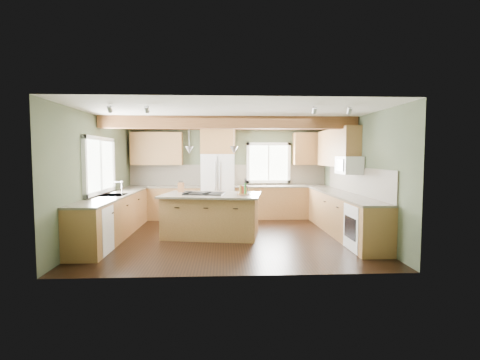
{
  "coord_description": "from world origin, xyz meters",
  "views": [
    {
      "loc": [
        -0.13,
        -7.46,
        1.75
      ],
      "look_at": [
        0.23,
        0.3,
        1.21
      ],
      "focal_mm": 26.0,
      "sensor_mm": 36.0,
      "label": 1
    }
  ],
  "objects": [
    {
      "name": "upper_cab_back_left",
      "position": [
        -1.99,
        2.33,
        1.95
      ],
      "size": [
        1.4,
        0.35,
        0.9
      ],
      "primitive_type": "cube",
      "color": "brown",
      "rests_on": "wall_back"
    },
    {
      "name": "oven",
      "position": [
        2.49,
        -1.25,
        0.43
      ],
      "size": [
        0.6,
        0.72,
        0.84
      ],
      "primitive_type": "cube",
      "color": "white",
      "rests_on": "floor"
    },
    {
      "name": "island_top",
      "position": [
        -0.4,
        0.1,
        0.9
      ],
      "size": [
        2.28,
        1.65,
        0.04
      ],
      "primitive_type": "cube",
      "rotation": [
        0.0,
        0.0,
        -0.16
      ],
      "color": "#4D4638",
      "rests_on": "island"
    },
    {
      "name": "counter_right",
      "position": [
        2.5,
        0.05,
        0.9
      ],
      "size": [
        0.64,
        3.74,
        0.04
      ],
      "primitive_type": "cube",
      "color": "#4D4638",
      "rests_on": "base_cab_right"
    },
    {
      "name": "pendant_right",
      "position": [
        0.09,
        0.02,
        1.88
      ],
      "size": [
        0.18,
        0.18,
        0.16
      ],
      "primitive_type": "cone",
      "rotation": [
        3.14,
        0.0,
        0.0
      ],
      "color": "#B2B2B7",
      "rests_on": "ceiling"
    },
    {
      "name": "utensil_crock",
      "position": [
        0.36,
        0.48,
        0.99
      ],
      "size": [
        0.11,
        0.11,
        0.14
      ],
      "primitive_type": "cylinder",
      "rotation": [
        0.0,
        0.0,
        0.01
      ],
      "color": "#38332C",
      "rests_on": "island_top"
    },
    {
      "name": "knife_block",
      "position": [
        -1.12,
        0.56,
        1.03
      ],
      "size": [
        0.15,
        0.12,
        0.22
      ],
      "primitive_type": "cube",
      "rotation": [
        0.0,
        0.0,
        -0.19
      ],
      "color": "brown",
      "rests_on": "island_top"
    },
    {
      "name": "microwave",
      "position": [
        2.58,
        -0.05,
        1.55
      ],
      "size": [
        0.4,
        0.7,
        0.38
      ],
      "primitive_type": "cube",
      "color": "white",
      "rests_on": "wall_right"
    },
    {
      "name": "backsplash_right",
      "position": [
        2.78,
        0.05,
        1.21
      ],
      "size": [
        0.03,
        3.7,
        0.58
      ],
      "primitive_type": "cube",
      "color": "brown",
      "rests_on": "wall_right"
    },
    {
      "name": "dishwasher",
      "position": [
        -2.49,
        -1.25,
        0.43
      ],
      "size": [
        0.6,
        0.6,
        0.84
      ],
      "primitive_type": "cube",
      "color": "white",
      "rests_on": "floor"
    },
    {
      "name": "wall_back",
      "position": [
        0.0,
        2.5,
        1.3
      ],
      "size": [
        5.6,
        0.0,
        5.6
      ],
      "primitive_type": "plane",
      "rotation": [
        1.57,
        0.0,
        0.0
      ],
      "color": "#465139",
      "rests_on": "ground"
    },
    {
      "name": "base_cab_right",
      "position": [
        2.5,
        0.05,
        0.44
      ],
      "size": [
        0.6,
        3.7,
        0.88
      ],
      "primitive_type": "cube",
      "color": "brown",
      "rests_on": "floor"
    },
    {
      "name": "window_left",
      "position": [
        -2.78,
        0.05,
        1.55
      ],
      "size": [
        0.04,
        1.6,
        1.05
      ],
      "primitive_type": "cube",
      "color": "white",
      "rests_on": "wall_left"
    },
    {
      "name": "base_cab_left",
      "position": [
        -2.5,
        0.05,
        0.44
      ],
      "size": [
        0.6,
        3.7,
        0.88
      ],
      "primitive_type": "cube",
      "color": "brown",
      "rests_on": "floor"
    },
    {
      "name": "upper_cab_back_corner",
      "position": [
        2.3,
        2.33,
        1.95
      ],
      "size": [
        0.9,
        0.35,
        0.9
      ],
      "primitive_type": "cube",
      "color": "brown",
      "rests_on": "wall_back"
    },
    {
      "name": "base_cab_back_left",
      "position": [
        -1.79,
        2.2,
        0.44
      ],
      "size": [
        2.02,
        0.6,
        0.88
      ],
      "primitive_type": "cube",
      "color": "brown",
      "rests_on": "floor"
    },
    {
      "name": "floor",
      "position": [
        0.0,
        0.0,
        0.0
      ],
      "size": [
        5.6,
        5.6,
        0.0
      ],
      "primitive_type": "plane",
      "color": "black",
      "rests_on": "ground"
    },
    {
      "name": "ceiling",
      "position": [
        0.0,
        0.0,
        2.6
      ],
      "size": [
        5.6,
        5.6,
        0.0
      ],
      "primitive_type": "plane",
      "rotation": [
        3.14,
        0.0,
        0.0
      ],
      "color": "silver",
      "rests_on": "wall_back"
    },
    {
      "name": "faucet",
      "position": [
        -2.32,
        0.05,
        1.05
      ],
      "size": [
        0.02,
        0.02,
        0.28
      ],
      "primitive_type": "cylinder",
      "color": "#B2B2B7",
      "rests_on": "sink"
    },
    {
      "name": "sink",
      "position": [
        -2.5,
        0.05,
        0.91
      ],
      "size": [
        0.5,
        0.65,
        0.03
      ],
      "primitive_type": "cube",
      "color": "#262628",
      "rests_on": "counter_left"
    },
    {
      "name": "counter_back_left",
      "position": [
        -1.79,
        2.2,
        0.9
      ],
      "size": [
        2.06,
        0.64,
        0.04
      ],
      "primitive_type": "cube",
      "color": "#4D4638",
      "rests_on": "base_cab_back_left"
    },
    {
      "name": "base_cab_back_right",
      "position": [
        1.49,
        2.2,
        0.44
      ],
      "size": [
        2.62,
        0.6,
        0.88
      ],
      "primitive_type": "cube",
      "color": "brown",
      "rests_on": "floor"
    },
    {
      "name": "upper_cab_over_fridge",
      "position": [
        -0.3,
        2.33,
        2.15
      ],
      "size": [
        0.96,
        0.35,
        0.7
      ],
      "primitive_type": "cube",
      "color": "brown",
      "rests_on": "wall_back"
    },
    {
      "name": "counter_back_right",
      "position": [
        1.49,
        2.2,
        0.9
      ],
      "size": [
        2.66,
        0.64,
        0.04
      ],
      "primitive_type": "cube",
      "color": "#4D4638",
      "rests_on": "base_cab_back_right"
    },
    {
      "name": "counter_left",
      "position": [
        -2.5,
        0.05,
        0.9
      ],
      "size": [
        0.64,
        3.74,
        0.04
      ],
      "primitive_type": "cube",
      "color": "#4D4638",
      "rests_on": "base_cab_left"
    },
    {
      "name": "bottle_tray",
      "position": [
        0.28,
        -0.06,
        1.04
      ],
      "size": [
        0.34,
        0.34,
        0.24
      ],
      "primitive_type": null,
      "rotation": [
        0.0,
        0.0,
        -0.43
      ],
      "color": "brown",
      "rests_on": "island_top"
    },
    {
      "name": "cooktop",
      "position": [
        -0.56,
        0.13,
        0.93
      ],
      "size": [
        0.93,
        0.7,
        0.02
      ],
      "primitive_type": "cube",
      "rotation": [
        0.0,
        0.0,
        -0.16
      ],
      "color": "black",
      "rests_on": "island_top"
    },
    {
      "name": "upper_cab_right",
      "position": [
        2.62,
        0.9,
        1.95
      ],
      "size": [
        0.35,
        2.2,
        0.9
      ],
      "primitive_type": "cube",
      "color": "brown",
      "rests_on": "wall_right"
    },
    {
      "name": "wall_left",
      "position": [
        -2.8,
        0.0,
        1.3
      ],
      "size": [
        0.0,
        5.0,
        5.0
      ],
      "primitive_type": "plane",
      "rotation": [
        1.57,
        0.0,
        1.57
      ],
      "color": "#465139",
      "rests_on": "ground"
    },
    {
      "name": "pendant_left",
      "position": [
        -0.89,
        0.18,
        1.88
      ],
      "size": [
        0.18,
        0.18,
        0.16
      ],
      "primitive_type": "cone",
      "rotation": [
        3.14,
        0.0,
        0.0
      ],
      "color": "#B2B2B7",
      "rests_on": "ceiling"
    },
    {
      "name": "refrigerator",
      "position": [
        -0.3,
        2.12,
        0.9
      ],
      "size": [
        0.9,
        0.74,
        1.8
      ],
      "primitive_type": "cube",
      "color": "white",
      "rests_on": "floor"
    },
    {
      "name": "soffit_trim",
      "position": [
        0.0,
        2.4,
        2.54
      ],
      "size": [
        5.55,
        0.2,
        0.1
      ],
      "primitive_type": "cube",
      "color": "brown",
      "rests_on": "ceiling"
    },
    {
      "name": "wall_right",
      "position": [
        2.8,
        0.0,
        1.3
      ],
      "size": [
        0.0,
        5.0,
        5.0
      ],
      "primitive_type": "plane",
      "rotation": [
        1.57,
        0.0,
        -1.57
      ],
      "color": "#465139",
      "rests_on": "ground"
    },
    {
      "name": "island",
      "position": [
        -0.4,
        0.1,
        0.44
      ],
      "size": [
        2.13,
        1.5,
        0.88
      ],
      "primitive_type": "cube",
      "rotation": [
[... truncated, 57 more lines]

